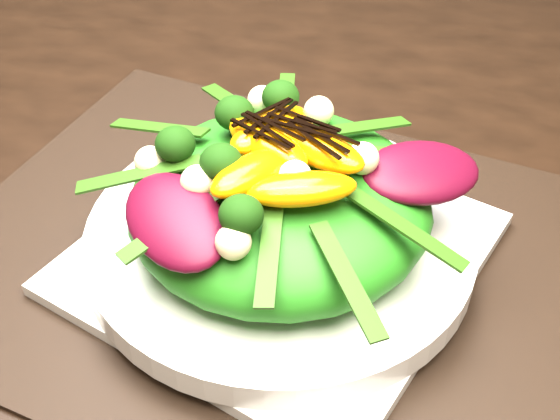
% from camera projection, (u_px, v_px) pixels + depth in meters
% --- Properties ---
extents(dining_table, '(1.60, 0.90, 0.75)m').
position_uv_depth(dining_table, '(200.00, 134.00, 0.67)').
color(dining_table, black).
rests_on(dining_table, floor).
extents(placemat, '(0.53, 0.45, 0.00)m').
position_uv_depth(placemat, '(280.00, 260.00, 0.52)').
color(placemat, black).
rests_on(placemat, dining_table).
extents(plate_base, '(0.31, 0.31, 0.01)m').
position_uv_depth(plate_base, '(280.00, 253.00, 0.51)').
color(plate_base, silver).
rests_on(plate_base, placemat).
extents(salad_bowl, '(0.34, 0.34, 0.02)m').
position_uv_depth(salad_bowl, '(280.00, 238.00, 0.50)').
color(salad_bowl, silver).
rests_on(salad_bowl, plate_base).
extents(lettuce_mound, '(0.21, 0.21, 0.07)m').
position_uv_depth(lettuce_mound, '(280.00, 203.00, 0.48)').
color(lettuce_mound, '#287A16').
rests_on(lettuce_mound, salad_bowl).
extents(radicchio_leaf, '(0.10, 0.09, 0.02)m').
position_uv_depth(radicchio_leaf, '(421.00, 172.00, 0.47)').
color(radicchio_leaf, '#410616').
rests_on(radicchio_leaf, lettuce_mound).
extents(orange_segment, '(0.07, 0.04, 0.02)m').
position_uv_depth(orange_segment, '(244.00, 142.00, 0.46)').
color(orange_segment, orange).
rests_on(orange_segment, lettuce_mound).
extents(broccoli_floret, '(0.05, 0.05, 0.04)m').
position_uv_depth(broccoli_floret, '(190.00, 107.00, 0.50)').
color(broccoli_floret, '#18370A').
rests_on(broccoli_floret, lettuce_mound).
extents(macadamia_nut, '(0.02, 0.02, 0.02)m').
position_uv_depth(macadamia_nut, '(325.00, 193.00, 0.43)').
color(macadamia_nut, beige).
rests_on(macadamia_nut, lettuce_mound).
extents(balsamic_drizzle, '(0.04, 0.01, 0.00)m').
position_uv_depth(balsamic_drizzle, '(244.00, 130.00, 0.46)').
color(balsamic_drizzle, black).
rests_on(balsamic_drizzle, orange_segment).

